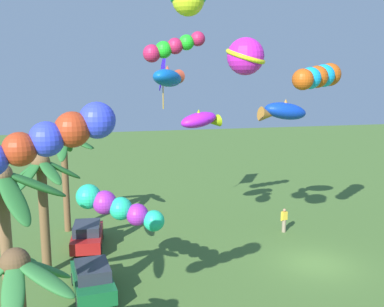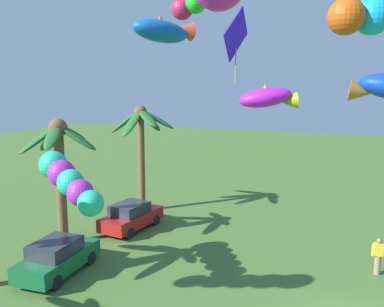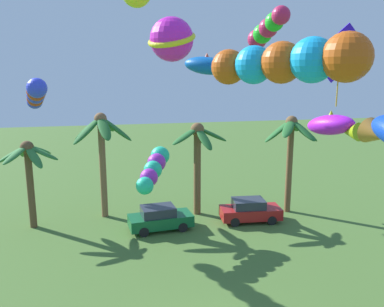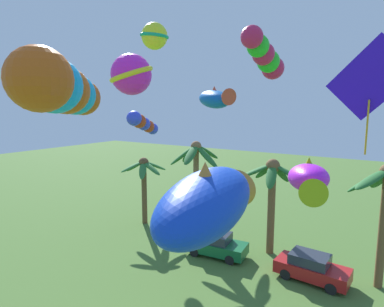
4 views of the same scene
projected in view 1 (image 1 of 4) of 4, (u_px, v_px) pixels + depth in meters
ground_plane at (316, 264)px, 24.04m from camera, size 120.00×120.00×0.00m
palm_tree_0 at (42, 186)px, 22.14m from camera, size 4.11×3.85×6.35m
palm_tree_1 at (4, 210)px, 15.86m from camera, size 4.03×4.54×7.07m
palm_tree_2 at (64, 153)px, 28.28m from camera, size 3.87×4.02×6.76m
palm_tree_3 at (18, 295)px, 12.10m from camera, size 3.73×3.56×5.56m
parked_car_0 at (92, 279)px, 20.62m from camera, size 4.06×2.11×1.51m
parked_car_1 at (87, 235)px, 26.27m from camera, size 4.01×1.98×1.51m
spectator_0 at (284, 220)px, 28.82m from camera, size 0.32×0.54×1.59m
kite_tube_0 at (53, 137)px, 12.51m from camera, size 1.68×3.84×1.94m
kite_tube_1 at (172, 47)px, 24.28m from camera, size 0.98×3.51×1.73m
kite_fish_2 at (201, 120)px, 27.90m from camera, size 2.03×3.09×1.32m
kite_ball_3 at (188, 0)px, 18.13m from camera, size 1.48×1.47×1.34m
kite_fish_4 at (169, 77)px, 21.94m from camera, size 2.72×2.30×1.16m
kite_tube_5 at (319, 77)px, 24.09m from camera, size 3.53×4.07×1.46m
kite_tube_6 at (117, 207)px, 19.86m from camera, size 2.22×3.84×2.03m
kite_diamond_7 at (163, 69)px, 28.17m from camera, size 2.91×0.57×4.04m
kite_ball_8 at (246, 56)px, 20.26m from camera, size 2.65×2.64×1.72m
kite_fish_9 at (283, 111)px, 28.37m from camera, size 1.77×3.49×1.52m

